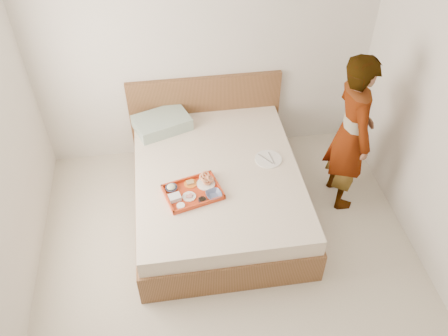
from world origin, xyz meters
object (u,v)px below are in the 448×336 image
Objects in this scene: dinner_plate at (268,159)px; person at (351,134)px; tray at (193,192)px; bed at (218,190)px.

person reaches higher than dinner_plate.
person reaches higher than tray.
dinner_plate is at bearing 8.92° from bed.
dinner_plate is (0.51, 0.08, 0.27)m from bed.
bed is 7.64× the size of dinner_plate.
tray is 1.89× the size of dinner_plate.
person is at bearing 0.04° from bed.
person is at bearing -4.74° from tray.
dinner_plate is 0.81m from person.
dinner_plate is at bearing 82.86° from person.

